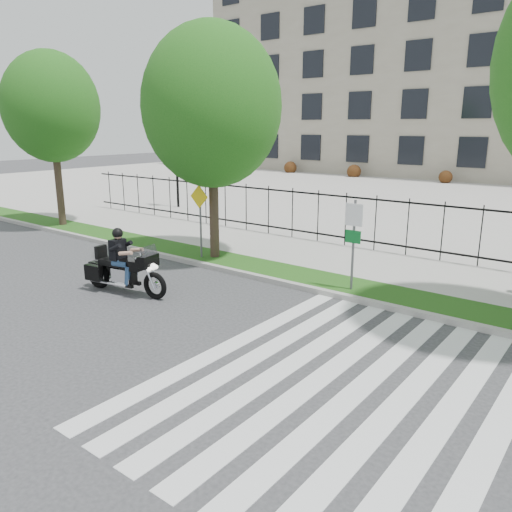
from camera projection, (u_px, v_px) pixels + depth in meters
The scene contains 13 objects.
ground at pixel (162, 321), 11.97m from camera, with size 120.00×120.00×0.00m, color #323234.
curb at pixel (264, 278), 15.09m from camera, with size 60.00×0.20×0.15m, color #A09D97.
grass_verge at pixel (280, 272), 15.74m from camera, with size 60.00×1.50×0.15m, color #1F4912.
sidewalk at pixel (321, 256), 17.65m from camera, with size 60.00×3.50×0.15m, color #ACA8A1.
plaza at pixel (465, 200), 31.07m from camera, with size 80.00×34.00×0.10m, color #ACA8A1.
crosswalk_stripes at pixel (340, 383), 9.11m from camera, with size 5.70×8.00×0.01m, color silver, non-canonical shape.
iron_fence at pixel (346, 219), 18.72m from camera, with size 30.00×0.06×2.00m, color black, non-canonical shape.
lamp_post_left at pixel (176, 151), 27.45m from camera, with size 1.06×0.70×4.25m.
street_tree_0 at pixel (51, 107), 21.66m from camera, with size 4.14×4.14×7.57m.
street_tree_1 at pixel (212, 107), 16.10m from camera, with size 4.55×4.55×7.63m.
sign_pole_regulatory at pixel (353, 233), 13.46m from camera, with size 0.50×0.09×2.50m.
sign_pole_warning at pixel (200, 212), 16.86m from camera, with size 0.78×0.09×2.49m.
motorcycle_rider at pixel (124, 267), 13.85m from camera, with size 2.87×1.04×2.22m.
Camera 1 is at (8.64, -7.45, 4.56)m, focal length 35.00 mm.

